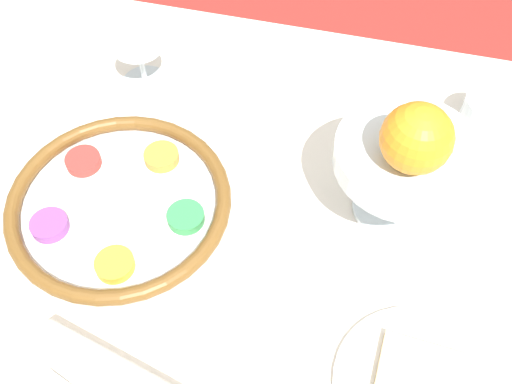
{
  "coord_description": "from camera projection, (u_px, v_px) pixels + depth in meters",
  "views": [
    {
      "loc": [
        0.12,
        -0.4,
        1.38
      ],
      "look_at": [
        0.01,
        0.03,
        0.75
      ],
      "focal_mm": 42.0,
      "sensor_mm": 36.0,
      "label": 1
    }
  ],
  "objects": [
    {
      "name": "wine_glass",
      "position": [
        135.0,
        30.0,
        0.85
      ],
      "size": [
        0.08,
        0.08,
        0.15
      ],
      "color": "silver",
      "rests_on": "dining_table"
    },
    {
      "name": "cup_near",
      "position": [
        487.0,
        114.0,
        0.86
      ],
      "size": [
        0.07,
        0.07,
        0.06
      ],
      "color": "silver",
      "rests_on": "dining_table"
    },
    {
      "name": "fruit_stand",
      "position": [
        405.0,
        162.0,
        0.72
      ],
      "size": [
        0.18,
        0.18,
        0.13
      ],
      "color": "silver",
      "rests_on": "dining_table"
    },
    {
      "name": "orange_fruit",
      "position": [
        417.0,
        138.0,
        0.65
      ],
      "size": [
        0.08,
        0.08,
        0.08
      ],
      "color": "orange",
      "rests_on": "fruit_stand"
    },
    {
      "name": "napkin_roll",
      "position": [
        112.0,
        374.0,
        0.65
      ],
      "size": [
        0.19,
        0.09,
        0.04
      ],
      "color": "white",
      "rests_on": "dining_table"
    },
    {
      "name": "dining_table",
      "position": [
        245.0,
        330.0,
        1.08
      ],
      "size": [
        1.53,
        0.81,
        0.71
      ],
      "color": "silver",
      "rests_on": "ground_plane"
    },
    {
      "name": "seder_plate",
      "position": [
        120.0,
        204.0,
        0.79
      ],
      "size": [
        0.3,
        0.3,
        0.03
      ],
      "color": "silver",
      "rests_on": "dining_table"
    }
  ]
}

